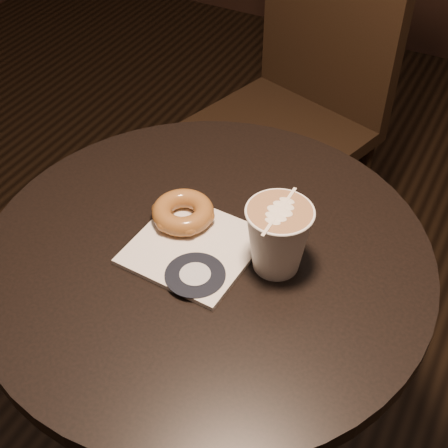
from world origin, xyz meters
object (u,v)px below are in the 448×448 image
Objects in this scene: cafe_table at (209,328)px; chair at (303,83)px; doughnut at (183,212)px; latte_cup at (278,239)px; pastry_bag at (194,247)px.

chair is at bearing 100.87° from cafe_table.
doughnut is (-0.06, 0.03, 0.22)m from cafe_table.
doughnut is at bearing -66.64° from chair.
chair is 0.85m from latte_cup.
doughnut is (-0.04, 0.04, 0.02)m from pastry_bag.
cafe_table is 0.72× the size of chair.
latte_cup is (0.13, 0.03, 0.05)m from pastry_bag.
pastry_bag is (0.14, -0.80, 0.17)m from chair.
chair is 9.56× the size of latte_cup.
cafe_table is at bearing -62.65° from chair.
cafe_table is 0.23m from doughnut.
chair reaches higher than latte_cup.
pastry_bag reaches higher than cafe_table.
cafe_table is 0.81m from chair.
chair reaches higher than pastry_bag.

